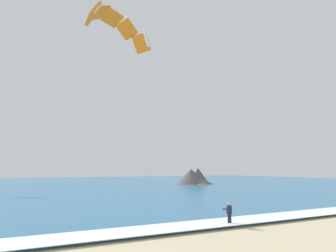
% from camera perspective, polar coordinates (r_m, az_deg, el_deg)
% --- Properties ---
extents(sea, '(200.00, 120.00, 0.20)m').
position_cam_1_polar(sea, '(77.98, -18.50, -10.69)').
color(sea, teal).
rests_on(sea, ground).
extents(surf_foam, '(200.00, 2.91, 0.04)m').
position_cam_1_polar(surf_foam, '(22.14, 7.80, -18.13)').
color(surf_foam, white).
rests_on(surf_foam, sea).
extents(surfboard, '(0.66, 1.45, 0.09)m').
position_cam_1_polar(surfboard, '(22.53, 11.81, -18.36)').
color(surfboard, yellow).
rests_on(surfboard, ground).
extents(kitesurfer, '(0.57, 0.57, 1.69)m').
position_cam_1_polar(kitesurfer, '(22.40, 11.70, -16.05)').
color(kitesurfer, '#191E38').
rests_on(kitesurfer, ground).
extents(kite_primary, '(9.29, 11.23, 18.33)m').
position_cam_1_polar(kite_primary, '(31.12, -9.87, 18.87)').
color(kite_primary, orange).
extents(headland_right, '(9.76, 9.59, 4.26)m').
position_cam_1_polar(headland_right, '(76.24, 5.17, -9.87)').
color(headland_right, '#665B51').
rests_on(headland_right, ground).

